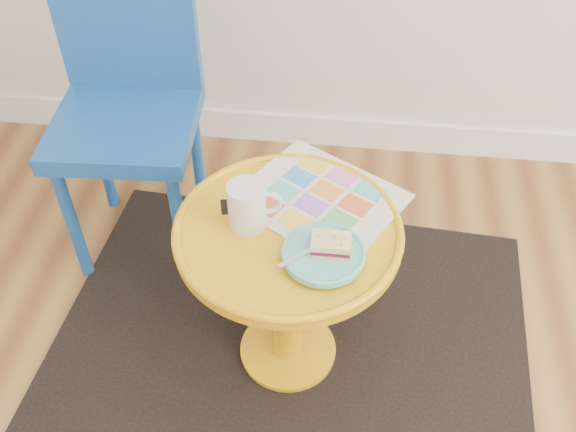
# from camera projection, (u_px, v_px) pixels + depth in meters

# --- Properties ---
(room_walls) EXTENTS (4.00, 4.00, 4.00)m
(room_walls) POSITION_uv_depth(u_px,v_px,m) (149.00, 343.00, 1.72)
(room_walls) COLOR silver
(room_walls) RESTS_ON ground
(rug) EXTENTS (1.37, 1.19, 0.01)m
(rug) POSITION_uv_depth(u_px,v_px,m) (288.00, 351.00, 1.77)
(rug) COLOR black
(rug) RESTS_ON ground
(side_table) EXTENTS (0.51, 0.51, 0.49)m
(side_table) POSITION_uv_depth(u_px,v_px,m) (288.00, 269.00, 1.53)
(side_table) COLOR gold
(side_table) RESTS_ON ground
(chair) EXTENTS (0.41, 0.41, 0.88)m
(chair) POSITION_uv_depth(u_px,v_px,m) (127.00, 95.00, 1.78)
(chair) COLOR #174A99
(chair) RESTS_ON ground
(newspaper) EXTENTS (0.45, 0.43, 0.01)m
(newspaper) POSITION_uv_depth(u_px,v_px,m) (319.00, 199.00, 1.50)
(newspaper) COLOR silver
(newspaper) RESTS_ON side_table
(mug) EXTENTS (0.12, 0.09, 0.11)m
(mug) POSITION_uv_depth(u_px,v_px,m) (248.00, 205.00, 1.40)
(mug) COLOR silver
(mug) RESTS_ON side_table
(plate) EXTENTS (0.18, 0.18, 0.02)m
(plate) POSITION_uv_depth(u_px,v_px,m) (323.00, 254.00, 1.35)
(plate) COLOR #59BABE
(plate) RESTS_ON newspaper
(cake_slice) EXTENTS (0.08, 0.06, 0.04)m
(cake_slice) POSITION_uv_depth(u_px,v_px,m) (331.00, 245.00, 1.33)
(cake_slice) COLOR #D3BC8C
(cake_slice) RESTS_ON plate
(fork) EXTENTS (0.12, 0.11, 0.00)m
(fork) POSITION_uv_depth(u_px,v_px,m) (309.00, 251.00, 1.35)
(fork) COLOR silver
(fork) RESTS_ON plate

